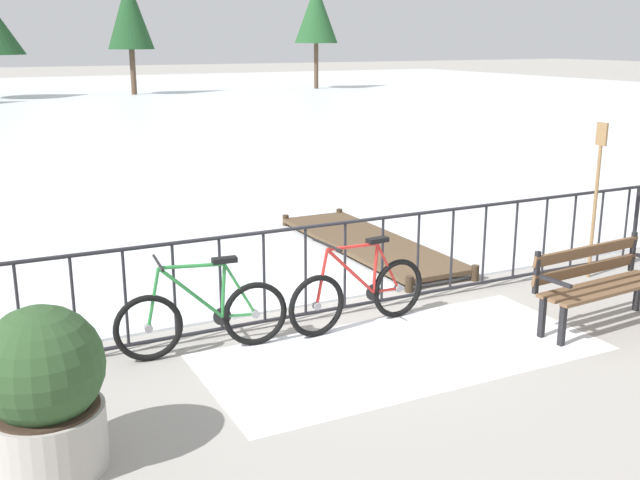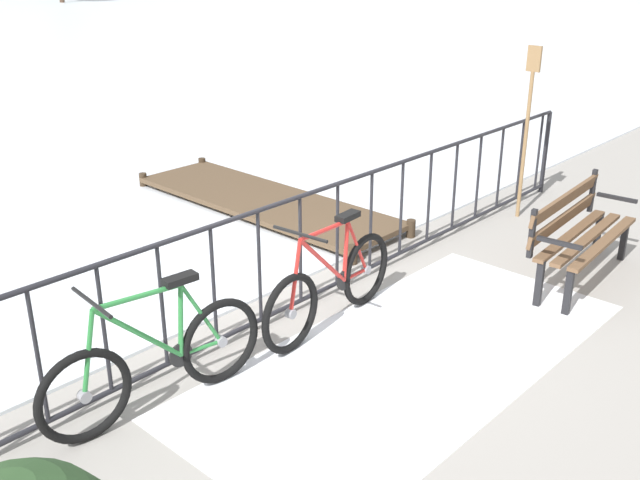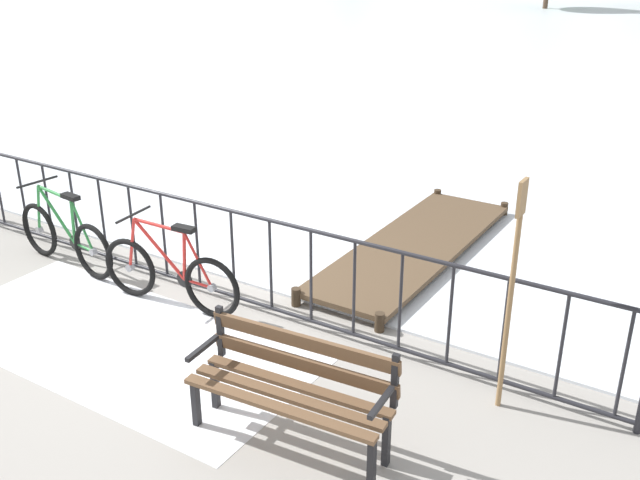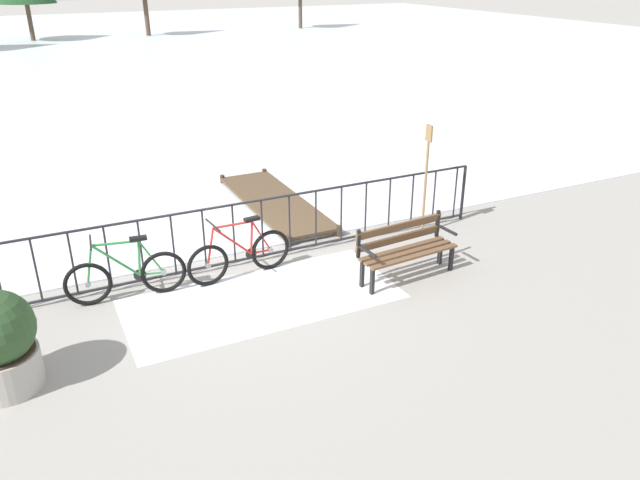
% 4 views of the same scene
% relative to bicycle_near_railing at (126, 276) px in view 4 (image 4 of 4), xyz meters
% --- Properties ---
extents(ground_plane, '(160.00, 160.00, 0.00)m').
position_rel_bicycle_near_railing_xyz_m(ground_plane, '(1.74, 0.32, -0.37)').
color(ground_plane, '#9E9991').
extents(frozen_pond, '(80.00, 56.00, 0.03)m').
position_rel_bicycle_near_railing_xyz_m(frozen_pond, '(1.74, 28.72, -0.35)').
color(frozen_pond, silver).
rests_on(frozen_pond, ground).
extents(snow_patch, '(3.93, 1.80, 0.01)m').
position_rel_bicycle_near_railing_xyz_m(snow_patch, '(1.73, -0.88, -0.36)').
color(snow_patch, white).
rests_on(snow_patch, ground).
extents(railing_fence, '(9.06, 0.06, 1.07)m').
position_rel_bicycle_near_railing_xyz_m(railing_fence, '(1.74, 0.32, 0.19)').
color(railing_fence, '#232328').
rests_on(railing_fence, ground).
extents(bicycle_near_railing, '(1.71, 0.52, 0.97)m').
position_rel_bicycle_near_railing_xyz_m(bicycle_near_railing, '(0.00, 0.00, 0.00)').
color(bicycle_near_railing, black).
rests_on(bicycle_near_railing, ground).
extents(bicycle_second, '(1.71, 0.52, 0.97)m').
position_rel_bicycle_near_railing_xyz_m(bicycle_second, '(1.69, -0.07, 0.00)').
color(bicycle_second, black).
rests_on(bicycle_second, ground).
extents(park_bench, '(1.63, 0.61, 0.89)m').
position_rel_bicycle_near_railing_xyz_m(park_bench, '(3.97, -1.16, 0.14)').
color(park_bench, brown).
rests_on(park_bench, ground).
extents(oar_upright, '(0.04, 0.16, 1.98)m').
position_rel_bicycle_near_railing_xyz_m(oar_upright, '(5.19, 0.09, 0.77)').
color(oar_upright, '#937047').
rests_on(oar_upright, ground).
extents(wooden_dock, '(1.10, 3.74, 0.20)m').
position_rel_bicycle_near_railing_xyz_m(wooden_dock, '(3.29, 2.45, -0.25)').
color(wooden_dock, brown).
rests_on(wooden_dock, ground).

